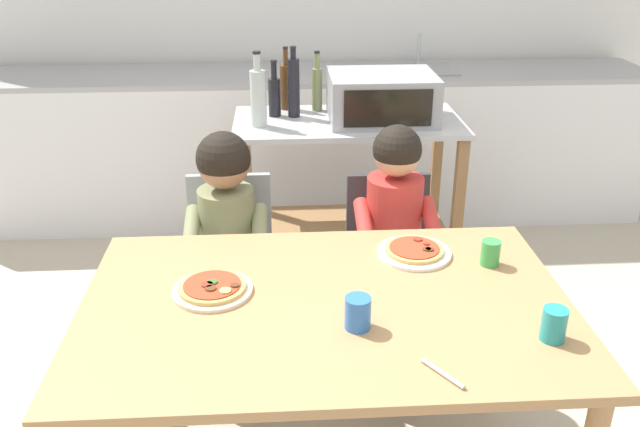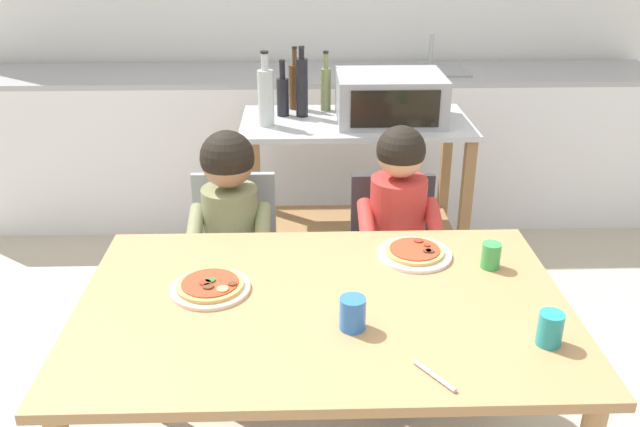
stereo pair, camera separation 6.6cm
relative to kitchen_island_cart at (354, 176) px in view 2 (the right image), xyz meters
The scene contains 20 objects.
ground_plane 0.72m from the kitchen_island_cart, 119.43° to the right, with size 10.57×10.57×0.00m, color #B7AD99.
kitchen_counter 0.90m from the kitchen_island_cart, 103.18° to the left, with size 4.23×0.60×1.12m.
kitchen_island_cart is the anchor object (origin of this frame).
toaster_oven 0.43m from the kitchen_island_cart, ahead, with size 0.50×0.41×0.22m.
bottle_dark_olive_oil 0.47m from the kitchen_island_cart, 128.08° to the left, with size 0.05×0.05×0.30m.
bottle_clear_vinegar 0.61m from the kitchen_island_cart, 169.76° to the right, with size 0.07×0.07×0.35m.
bottle_tall_green_wine 0.55m from the kitchen_island_cart, 143.86° to the left, with size 0.06×0.06×0.31m.
bottle_slim_sauce 0.51m from the kitchen_island_cart, 164.10° to the left, with size 0.06×0.06×0.34m.
bottle_brown_beer 0.54m from the kitchen_island_cart, 165.76° to the left, with size 0.06×0.06×0.27m.
dining_table 1.44m from the kitchen_island_cart, 98.22° to the right, with size 1.45×0.94×0.75m.
dining_chair_left 0.85m from the kitchen_island_cart, 130.25° to the right, with size 0.36×0.36×0.81m.
dining_chair_right 0.70m from the kitchen_island_cart, 80.81° to the right, with size 0.36×0.36×0.81m.
child_in_olive_shirt 0.94m from the kitchen_island_cart, 125.66° to the right, with size 0.32×0.42×1.03m.
child_in_red_shirt 0.81m from the kitchen_island_cart, 82.16° to the right, with size 0.32×0.42×1.06m.
pizza_plate_cream 1.46m from the kitchen_island_cart, 112.06° to the right, with size 0.24×0.24×0.03m.
pizza_plate_white 1.16m from the kitchen_island_cart, 84.48° to the right, with size 0.25×0.25×0.03m.
drinking_cup_green 1.29m from the kitchen_island_cart, 74.40° to the right, with size 0.06×0.06×0.09m, color green.
drinking_cup_blue 1.58m from the kitchen_island_cart, 94.71° to the right, with size 0.07×0.07×0.09m, color blue.
drinking_cup_teal 1.71m from the kitchen_island_cart, 76.74° to the right, with size 0.07×0.07×0.09m, color teal.
serving_spoon 1.79m from the kitchen_island_cart, 88.09° to the right, with size 0.01×0.01×0.14m, color #B7BABF.
Camera 2 is at (-0.06, -1.69, 1.80)m, focal length 37.51 mm.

